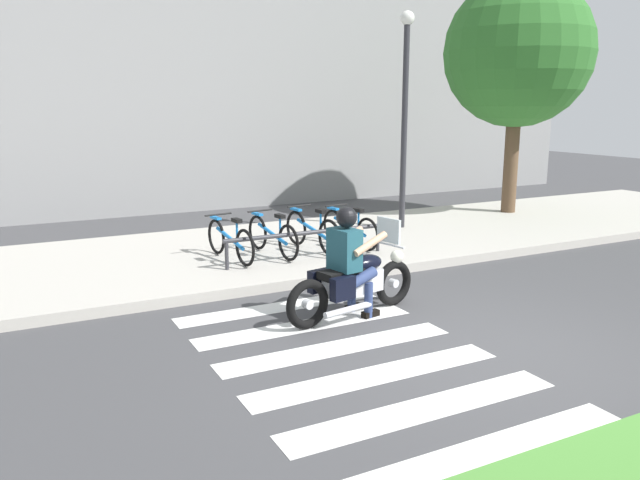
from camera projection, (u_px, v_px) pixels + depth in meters
The scene contains 18 objects.
ground_plane at pixel (484, 350), 6.86m from camera, with size 48.00×48.00×0.00m, color #424244.
sidewalk at pixel (287, 248), 11.40m from camera, with size 24.00×4.40×0.15m, color #B7B2A8.
crosswalk_stripe_0 at pixel (486, 452), 4.85m from camera, with size 2.80×0.40×0.01m, color white.
crosswalk_stripe_1 at pixel (424, 409), 5.54m from camera, with size 2.80×0.40×0.01m, color white.
crosswalk_stripe_2 at pixel (376, 375), 6.23m from camera, with size 2.80×0.40×0.01m, color white.
crosswalk_stripe_3 at pixel (337, 348), 6.93m from camera, with size 2.80×0.40×0.01m, color white.
crosswalk_stripe_4 at pixel (306, 326), 7.62m from camera, with size 2.80×0.40×0.01m, color white.
crosswalk_stripe_5 at pixel (279, 307), 8.32m from camera, with size 2.80×0.40×0.01m, color white.
motorcycle at pixel (354, 282), 7.88m from camera, with size 2.05×0.80×1.21m.
rider at pixel (349, 255), 7.76m from camera, with size 0.70×0.62×1.43m.
bicycle_0 at pixel (230, 240), 10.16m from camera, with size 0.48×1.61×0.73m.
bicycle_1 at pixel (272, 236), 10.50m from camera, with size 0.48×1.61×0.73m.
bicycle_2 at pixel (312, 231), 10.83m from camera, with size 0.48×1.65×0.76m.
bicycle_3 at pixel (349, 228), 11.17m from camera, with size 0.48×1.59×0.72m.
bike_rack at pixel (307, 235), 10.17m from camera, with size 2.85×0.07×0.49m.
street_lamp at pixel (405, 103), 12.45m from camera, with size 0.28×0.28×4.43m.
tree_near_rack at pixel (518, 53), 14.05m from camera, with size 3.35×3.35×5.47m.
building_backdrop at pixel (191, 48), 15.51m from camera, with size 24.00×1.20×8.04m, color gray.
Camera 1 is at (-4.56, -4.90, 2.65)m, focal length 35.04 mm.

